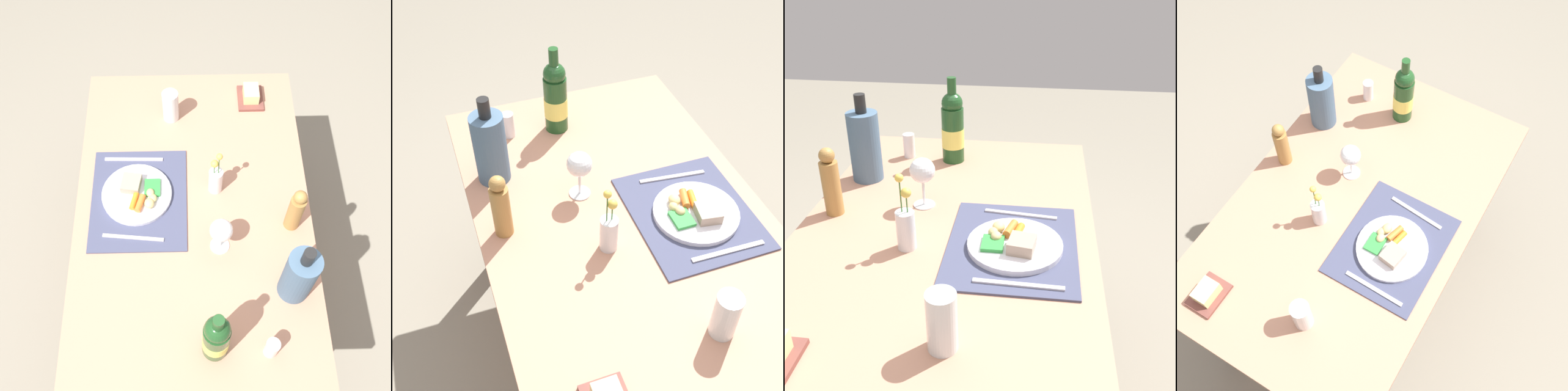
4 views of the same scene
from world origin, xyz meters
The scene contains 14 objects.
ground_plane centered at (0.00, 0.00, 0.00)m, with size 8.00×8.00×0.00m, color gray.
dining_table centered at (0.00, 0.00, 0.61)m, with size 1.33×0.83×0.72m.
placemat centered at (-0.06, -0.19, 0.73)m, with size 0.41×0.34×0.01m, color #40445F.
dinner_plate centered at (-0.08, -0.20, 0.74)m, with size 0.25×0.25×0.05m.
fork centered at (-0.23, -0.22, 0.73)m, with size 0.01×0.22×0.01m, color silver.
knife centered at (0.09, -0.20, 0.73)m, with size 0.01×0.21×0.01m, color silver.
salt_shaker centered at (0.48, 0.22, 0.77)m, with size 0.04×0.04×0.09m, color white.
flower_vase centered at (-0.10, 0.08, 0.79)m, with size 0.05×0.05×0.21m.
butter_dish centered at (-0.52, 0.24, 0.75)m, with size 0.13×0.10×0.06m.
cooler_bottle centered at (0.28, 0.32, 0.84)m, with size 0.10×0.10×0.29m.
pepper_mill centered at (0.05, 0.34, 0.82)m, with size 0.05×0.05×0.21m.
wine_bottle centered at (0.46, 0.06, 0.85)m, with size 0.08×0.08×0.30m.
wine_glass centered at (0.12, 0.09, 0.84)m, with size 0.08×0.08×0.15m.
water_tumbler centered at (-0.44, -0.08, 0.78)m, with size 0.06×0.06×0.13m.
Camera 1 is at (0.81, -0.01, 2.22)m, focal length 44.58 mm.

